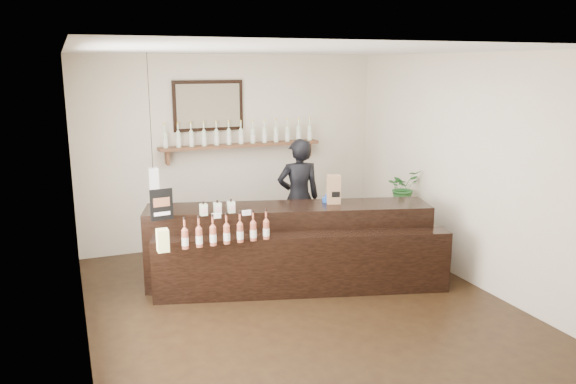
# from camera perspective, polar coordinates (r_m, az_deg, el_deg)

# --- Properties ---
(ground) EXTENTS (5.00, 5.00, 0.00)m
(ground) POSITION_cam_1_polar(r_m,az_deg,el_deg) (6.51, 0.93, -11.28)
(ground) COLOR black
(ground) RESTS_ON ground
(room_shell) EXTENTS (5.00, 5.00, 5.00)m
(room_shell) POSITION_cam_1_polar(r_m,az_deg,el_deg) (6.01, 0.98, 3.69)
(room_shell) COLOR beige
(room_shell) RESTS_ON ground
(back_wall_decor) EXTENTS (2.66, 0.96, 1.69)m
(back_wall_decor) POSITION_cam_1_polar(r_m,az_deg,el_deg) (8.19, -6.47, 6.41)
(back_wall_decor) COLOR #57331D
(back_wall_decor) RESTS_ON ground
(counter) EXTENTS (3.51, 1.85, 1.13)m
(counter) POSITION_cam_1_polar(r_m,az_deg,el_deg) (6.89, 0.42, -5.79)
(counter) COLOR black
(counter) RESTS_ON ground
(promo_sign) EXTENTS (0.25, 0.04, 0.35)m
(promo_sign) POSITION_cam_1_polar(r_m,az_deg,el_deg) (6.35, -12.73, -1.27)
(promo_sign) COLOR black
(promo_sign) RESTS_ON counter
(paper_bag) EXTENTS (0.19, 0.16, 0.36)m
(paper_bag) POSITION_cam_1_polar(r_m,az_deg,el_deg) (6.96, 4.66, 0.26)
(paper_bag) COLOR #986B49
(paper_bag) RESTS_ON counter
(tape_dispenser) EXTENTS (0.15, 0.10, 0.12)m
(tape_dispenser) POSITION_cam_1_polar(r_m,az_deg,el_deg) (7.04, 4.08, -0.70)
(tape_dispenser) COLOR blue
(tape_dispenser) RESTS_ON counter
(side_cabinet) EXTENTS (0.47, 0.58, 0.75)m
(side_cabinet) POSITION_cam_1_polar(r_m,az_deg,el_deg) (8.08, 11.41, -3.82)
(side_cabinet) COLOR #57331D
(side_cabinet) RESTS_ON ground
(potted_plant) EXTENTS (0.52, 0.48, 0.48)m
(potted_plant) POSITION_cam_1_polar(r_m,az_deg,el_deg) (7.93, 11.60, 0.46)
(potted_plant) COLOR #276228
(potted_plant) RESTS_ON side_cabinet
(shopkeeper) EXTENTS (0.74, 0.54, 1.89)m
(shopkeeper) POSITION_cam_1_polar(r_m,az_deg,el_deg) (7.82, 1.08, 0.17)
(shopkeeper) COLOR black
(shopkeeper) RESTS_ON ground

